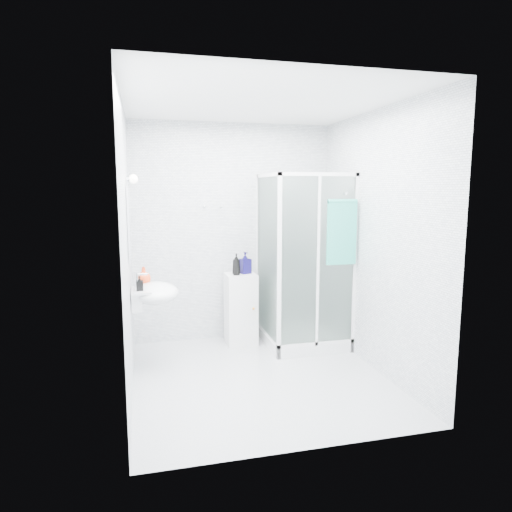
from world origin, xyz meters
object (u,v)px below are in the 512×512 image
object	(u,v)px
shower_enclosure	(299,309)
storage_cabinet	(241,309)
shampoo_bottle_a	(236,264)
wall_basin	(153,293)
soap_dispenser_orange	(144,276)
hand_towel	(342,231)
shampoo_bottle_b	(245,263)
soap_dispenser_black	(140,283)

from	to	relation	value
shower_enclosure	storage_cabinet	bearing A→B (deg)	157.26
storage_cabinet	shampoo_bottle_a	size ratio (longest dim) A/B	3.37
wall_basin	storage_cabinet	distance (m)	1.23
wall_basin	storage_cabinet	xyz separation A→B (m)	(1.02, 0.58, -0.38)
wall_basin	shampoo_bottle_a	size ratio (longest dim) A/B	2.24
shower_enclosure	soap_dispenser_orange	world-z (taller)	shower_enclosure
shower_enclosure	hand_towel	distance (m)	1.07
shampoo_bottle_b	soap_dispenser_black	xyz separation A→B (m)	(-1.20, -0.74, -0.04)
storage_cabinet	shampoo_bottle_b	xyz separation A→B (m)	(0.06, 0.02, 0.55)
wall_basin	shampoo_bottle_a	world-z (taller)	shampoo_bottle_a
hand_towel	shampoo_bottle_a	distance (m)	1.26
shampoo_bottle_b	soap_dispenser_black	distance (m)	1.41
hand_towel	soap_dispenser_black	distance (m)	2.16
storage_cabinet	hand_towel	size ratio (longest dim) A/B	1.21
shampoo_bottle_a	soap_dispenser_black	size ratio (longest dim) A/B	1.77
storage_cabinet	hand_towel	world-z (taller)	hand_towel
hand_towel	soap_dispenser_black	size ratio (longest dim) A/B	4.92
hand_towel	wall_basin	bearing A→B (deg)	177.54
shower_enclosure	hand_towel	size ratio (longest dim) A/B	2.87
storage_cabinet	soap_dispenser_black	world-z (taller)	soap_dispenser_black
shower_enclosure	shampoo_bottle_a	size ratio (longest dim) A/B	8.00
soap_dispenser_black	soap_dispenser_orange	bearing A→B (deg)	81.88
wall_basin	hand_towel	size ratio (longest dim) A/B	0.80
shampoo_bottle_a	soap_dispenser_orange	xyz separation A→B (m)	(-1.04, -0.38, -0.01)
wall_basin	shampoo_bottle_b	xyz separation A→B (m)	(1.08, 0.60, 0.17)
hand_towel	soap_dispenser_black	world-z (taller)	hand_towel
hand_towel	shower_enclosure	bearing A→B (deg)	129.21
hand_towel	soap_dispenser_orange	xyz separation A→B (m)	(-2.06, 0.23, -0.44)
wall_basin	shampoo_bottle_b	bearing A→B (deg)	29.06
storage_cabinet	soap_dispenser_orange	world-z (taller)	soap_dispenser_orange
soap_dispenser_orange	storage_cabinet	bearing A→B (deg)	21.72
wall_basin	shampoo_bottle_a	distance (m)	1.11
wall_basin	shower_enclosure	bearing A→B (deg)	10.81
wall_basin	hand_towel	xyz separation A→B (m)	(1.98, -0.09, 0.59)
shower_enclosure	soap_dispenser_orange	distance (m)	1.82
wall_basin	hand_towel	distance (m)	2.07
shower_enclosure	soap_dispenser_black	world-z (taller)	shower_enclosure
storage_cabinet	shampoo_bottle_b	distance (m)	0.55
hand_towel	shampoo_bottle_a	xyz separation A→B (m)	(-1.02, 0.61, -0.42)
hand_towel	soap_dispenser_orange	distance (m)	2.12
storage_cabinet	shampoo_bottle_b	size ratio (longest dim) A/B	3.31
shampoo_bottle_a	soap_dispenser_black	xyz separation A→B (m)	(-1.08, -0.67, -0.03)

